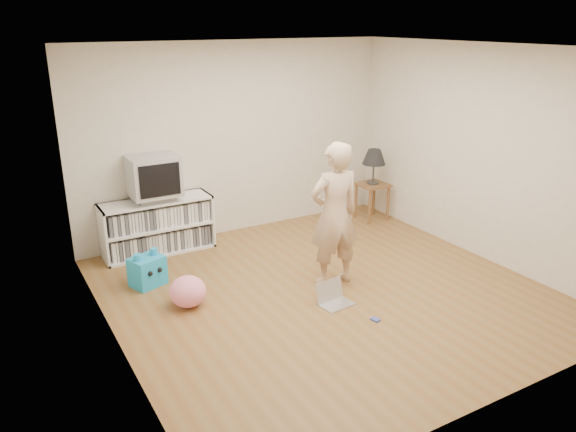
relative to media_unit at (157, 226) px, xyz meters
The scene contains 13 objects.
ground 2.41m from the media_unit, 58.63° to the right, with size 4.50×4.50×0.00m, color brown.
walls 2.57m from the media_unit, 58.63° to the right, with size 4.52×4.52×2.60m.
ceiling 3.28m from the media_unit, 58.63° to the right, with size 4.50×4.50×0.01m, color white.
media_unit is the anchor object (origin of this frame).
dvd_deck 0.39m from the media_unit, 90.00° to the right, with size 0.45×0.35×0.07m, color gray.
crt_tv 0.67m from the media_unit, 90.00° to the right, with size 0.60×0.53×0.50m.
side_table 3.18m from the media_unit, ahead, with size 0.42×0.42×0.55m.
table_lamp 3.24m from the media_unit, ahead, with size 0.34×0.34×0.52m.
person 2.42m from the media_unit, 52.51° to the right, with size 0.60×0.39×1.64m, color #CBA98B.
laptop 2.59m from the media_unit, 63.14° to the right, with size 0.37×0.31×0.24m.
playing_cards 3.13m from the media_unit, 64.76° to the right, with size 0.07×0.09×0.02m, color #404BAB.
plush_blue 1.00m from the media_unit, 114.50° to the right, with size 0.43×0.38×0.41m.
plush_pink 1.61m from the media_unit, 96.73° to the right, with size 0.39×0.39×0.33m, color pink.
Camera 1 is at (-3.14, -4.63, 2.86)m, focal length 35.00 mm.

